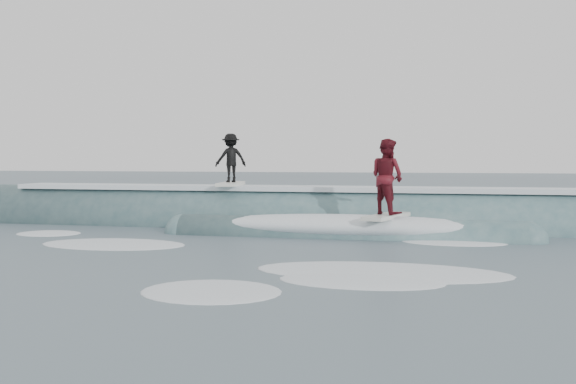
# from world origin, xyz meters

# --- Properties ---
(ground) EXTENTS (160.00, 160.00, 0.00)m
(ground) POSITION_xyz_m (0.00, 0.00, 0.00)
(ground) COLOR #3E4F5B
(ground) RESTS_ON ground
(breaking_wave) EXTENTS (23.98, 3.94, 2.32)m
(breaking_wave) POSITION_xyz_m (0.22, 4.19, 0.04)
(breaking_wave) COLOR #3B5D64
(breaking_wave) RESTS_ON ground
(surfer_black) EXTENTS (1.11, 2.05, 1.59)m
(surfer_black) POSITION_xyz_m (-2.03, 4.46, 1.98)
(surfer_black) COLOR silver
(surfer_black) RESTS_ON ground
(surfer_red) EXTENTS (1.19, 2.07, 2.04)m
(surfer_red) POSITION_xyz_m (2.88, 2.26, 1.51)
(surfer_red) COLOR silver
(surfer_red) RESTS_ON ground
(whitewater) EXTENTS (12.81, 8.50, 0.10)m
(whitewater) POSITION_xyz_m (1.04, -1.84, 0.00)
(whitewater) COLOR white
(whitewater) RESTS_ON ground
(far_swells) EXTENTS (36.54, 8.65, 0.80)m
(far_swells) POSITION_xyz_m (-2.70, 17.65, 0.00)
(far_swells) COLOR #3B5D64
(far_swells) RESTS_ON ground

